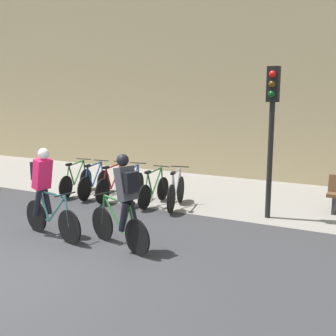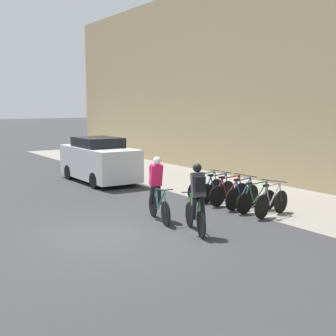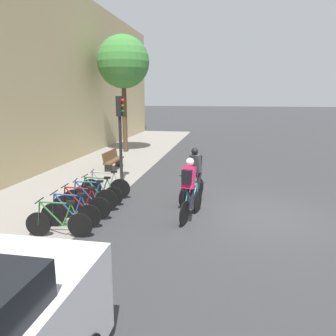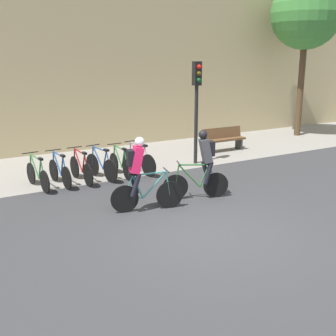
# 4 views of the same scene
# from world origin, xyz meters

# --- Properties ---
(ground) EXTENTS (200.00, 200.00, 0.00)m
(ground) POSITION_xyz_m (0.00, 0.00, 0.00)
(ground) COLOR #333335
(kerb_strip) EXTENTS (44.00, 4.50, 0.01)m
(kerb_strip) POSITION_xyz_m (0.00, 6.75, 0.00)
(kerb_strip) COLOR gray
(kerb_strip) RESTS_ON ground
(cyclist_pink) EXTENTS (1.71, 0.59, 1.77)m
(cyclist_pink) POSITION_xyz_m (-0.69, 1.87, 0.95)
(cyclist_pink) COLOR black
(cyclist_pink) RESTS_ON ground
(cyclist_grey) EXTENTS (1.63, 0.69, 1.77)m
(cyclist_grey) POSITION_xyz_m (1.11, 1.92, 0.95)
(cyclist_grey) COLOR black
(cyclist_grey) RESTS_ON ground
(parked_bike_0) EXTENTS (0.46, 1.65, 0.94)m
(parked_bike_0) POSITION_xyz_m (-2.35, 4.86, 0.38)
(parked_bike_0) COLOR black
(parked_bike_0) RESTS_ON ground
(parked_bike_1) EXTENTS (0.46, 1.61, 0.95)m
(parked_bike_1) POSITION_xyz_m (-1.73, 4.86, 0.39)
(parked_bike_1) COLOR black
(parked_bike_1) RESTS_ON ground
(parked_bike_2) EXTENTS (0.46, 1.70, 0.96)m
(parked_bike_2) POSITION_xyz_m (-1.11, 4.86, 0.40)
(parked_bike_2) COLOR black
(parked_bike_2) RESTS_ON ground
(parked_bike_3) EXTENTS (0.49, 1.63, 0.97)m
(parked_bike_3) POSITION_xyz_m (-0.49, 4.86, 0.40)
(parked_bike_3) COLOR black
(parked_bike_3) RESTS_ON ground
(parked_bike_4) EXTENTS (0.46, 1.62, 0.94)m
(parked_bike_4) POSITION_xyz_m (0.13, 4.86, 0.38)
(parked_bike_4) COLOR black
(parked_bike_4) RESTS_ON ground
(parked_bike_5) EXTENTS (0.49, 1.63, 0.98)m
(parked_bike_5) POSITION_xyz_m (0.75, 4.86, 0.40)
(parked_bike_5) COLOR black
(parked_bike_5) RESTS_ON ground
(parked_car) EXTENTS (4.30, 1.84, 1.85)m
(parked_car) POSITION_xyz_m (-7.51, 3.27, 0.90)
(parked_car) COLOR silver
(parked_car) RESTS_ON ground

